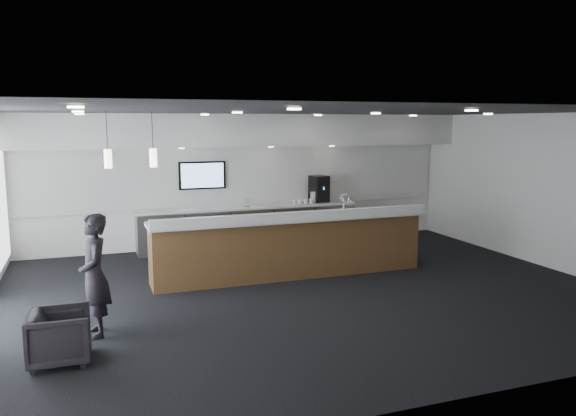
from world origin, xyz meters
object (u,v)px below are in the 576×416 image
object	(u,v)px
coffee_machine	(319,189)
service_counter	(290,245)
armchair	(60,336)
lounge_guest	(95,275)

from	to	relation	value
coffee_machine	service_counter	bearing A→B (deg)	-132.42
armchair	lounge_guest	xyz separation A→B (m)	(0.43, 0.78, 0.50)
lounge_guest	armchair	bearing A→B (deg)	-32.95
service_counter	coffee_machine	xyz separation A→B (m)	(1.70, 2.66, 0.69)
coffee_machine	armchair	xyz separation A→B (m)	(-5.57, -5.32, -0.94)
service_counter	armchair	xyz separation A→B (m)	(-3.86, -2.66, -0.25)
armchair	service_counter	bearing A→B (deg)	-54.16
armchair	lounge_guest	size ratio (longest dim) A/B	0.43
service_counter	lounge_guest	bearing A→B (deg)	-151.42
service_counter	coffee_machine	bearing A→B (deg)	57.24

